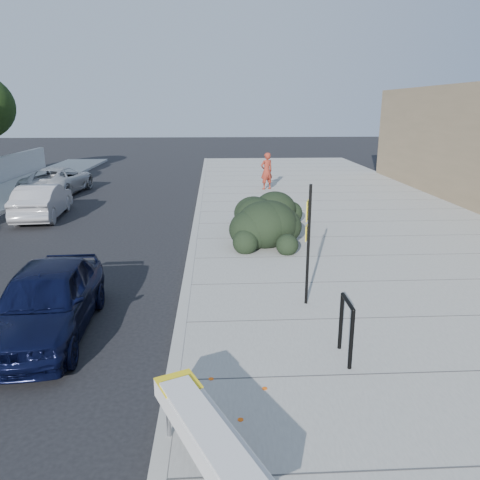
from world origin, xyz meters
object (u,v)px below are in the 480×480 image
object	(u,v)px
bike_rack	(346,323)
sedan_navy	(46,300)
bench	(209,437)
wagon_silver	(42,201)
sign_post	(308,238)
pedestrian	(267,171)
suv_silver	(58,180)

from	to	relation	value
bike_rack	sedan_navy	distance (m)	5.52
bench	wagon_silver	world-z (taller)	wagon_silver
bike_rack	bench	bearing A→B (deg)	-130.58
bike_rack	wagon_silver	world-z (taller)	wagon_silver
sedan_navy	wagon_silver	xyz separation A→B (m)	(-3.50, 9.92, -0.02)
sedan_navy	bench	bearing A→B (deg)	-54.55
sign_post	pedestrian	size ratio (longest dim) A/B	1.39
sign_post	suv_silver	xyz separation A→B (m)	(-9.67, 14.43, -0.93)
wagon_silver	pedestrian	size ratio (longest dim) A/B	2.21
sign_post	sedan_navy	distance (m)	5.25
wagon_silver	bike_rack	bearing A→B (deg)	123.11
sign_post	sedan_navy	xyz separation A→B (m)	(-5.10, -0.84, -0.92)
wagon_silver	pedestrian	distance (m)	10.71
wagon_silver	sign_post	bearing A→B (deg)	128.72
bike_rack	sign_post	world-z (taller)	sign_post
bench	pedestrian	bearing A→B (deg)	57.12
sedan_navy	pedestrian	xyz separation A→B (m)	(5.82, 15.19, 0.38)
bike_rack	suv_silver	xyz separation A→B (m)	(-9.89, 16.72, -0.10)
suv_silver	pedestrian	distance (m)	10.40
bench	bike_rack	size ratio (longest dim) A/B	2.29
bike_rack	suv_silver	distance (m)	19.43
sign_post	bench	bearing A→B (deg)	-96.18
sign_post	bike_rack	bearing A→B (deg)	-68.08
sedan_navy	wagon_silver	world-z (taller)	sedan_navy
suv_silver	pedestrian	world-z (taller)	pedestrian
pedestrian	bench	bearing A→B (deg)	56.65
bench	pedestrian	xyz separation A→B (m)	(2.72, 19.18, 0.35)
bench	suv_silver	world-z (taller)	suv_silver
sign_post	suv_silver	world-z (taller)	sign_post
pedestrian	wagon_silver	bearing A→B (deg)	4.21
suv_silver	bike_rack	bearing A→B (deg)	125.29
bike_rack	suv_silver	bearing A→B (deg)	121.14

